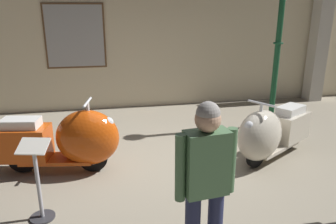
{
  "coord_description": "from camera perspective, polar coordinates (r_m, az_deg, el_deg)",
  "views": [
    {
      "loc": [
        -0.89,
        -4.42,
        2.29
      ],
      "look_at": [
        0.04,
        0.26,
        0.78
      ],
      "focal_mm": 34.62,
      "sensor_mm": 36.0,
      "label": 1
    }
  ],
  "objects": [
    {
      "name": "scooter_1",
      "position": [
        5.29,
        17.41,
        -3.56
      ],
      "size": [
        1.67,
        1.26,
        1.02
      ],
      "rotation": [
        0.0,
        0.0,
        -2.6
      ],
      "color": "black",
      "rests_on": "ground"
    },
    {
      "name": "lamppost",
      "position": [
        6.68,
        19.0,
        13.15
      ],
      "size": [
        0.32,
        0.32,
        3.22
      ],
      "color": "#144728",
      "rests_on": "ground"
    },
    {
      "name": "scooter_0",
      "position": [
        4.93,
        -17.16,
        -4.76
      ],
      "size": [
        1.82,
        0.78,
        1.07
      ],
      "rotation": [
        0.0,
        0.0,
        -0.17
      ],
      "color": "black",
      "rests_on": "ground"
    },
    {
      "name": "showroom_back_wall",
      "position": [
        7.91,
        -3.72,
        12.62
      ],
      "size": [
        18.0,
        0.63,
        3.24
      ],
      "color": "beige",
      "rests_on": "ground"
    },
    {
      "name": "ground_plane",
      "position": [
        5.06,
        0.17,
        -9.4
      ],
      "size": [
        60.0,
        60.0,
        0.0
      ],
      "primitive_type": "plane",
      "color": "gray"
    },
    {
      "name": "info_stanchion",
      "position": [
        3.98,
        -21.8,
        -12.3
      ],
      "size": [
        0.36,
        0.29,
        0.96
      ],
      "color": "#333338",
      "rests_on": "ground"
    },
    {
      "name": "visitor_0",
      "position": [
        2.8,
        6.62,
        -11.63
      ],
      "size": [
        0.54,
        0.29,
        1.61
      ],
      "rotation": [
        0.0,
        0.0,
        1.69
      ],
      "color": "black",
      "rests_on": "ground"
    }
  ]
}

